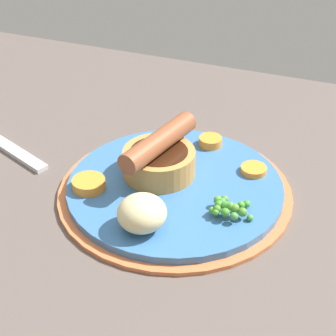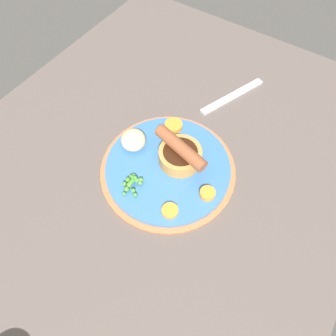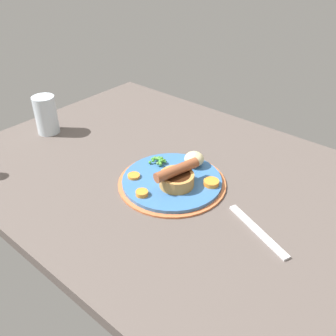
{
  "view_description": "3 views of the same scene",
  "coord_description": "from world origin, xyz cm",
  "views": [
    {
      "loc": [
        14.47,
        -45.67,
        41.91
      ],
      "look_at": [
        -4.51,
        2.61,
        6.89
      ],
      "focal_mm": 60.0,
      "sensor_mm": 36.0,
      "label": 1
    },
    {
      "loc": [
        21.72,
        20.35,
        54.79
      ],
      "look_at": [
        -2.56,
        4.29,
        6.44
      ],
      "focal_mm": 32.0,
      "sensor_mm": 36.0,
      "label": 2
    },
    {
      "loc": [
        -52.59,
        61.86,
        57.98
      ],
      "look_at": [
        -2.45,
        3.15,
        6.91
      ],
      "focal_mm": 40.0,
      "sensor_mm": 36.0,
      "label": 3
    }
  ],
  "objects": [
    {
      "name": "carrot_slice_2",
      "position": [
        3.87,
        8.95,
        4.75
      ],
      "size": [
        4.27,
        4.27,
        0.71
      ],
      "primitive_type": "cylinder",
      "rotation": [
        0.0,
        0.0,
        0.63
      ],
      "color": "orange",
      "rests_on": "dinner_plate"
    },
    {
      "name": "sausage_pudding",
      "position": [
        -6.4,
        4.58,
        6.69
      ],
      "size": [
        8.45,
        12.08,
        5.62
      ],
      "rotation": [
        0.0,
        0.0,
        4.48
      ],
      "color": "#BC8442",
      "rests_on": "dinner_plate"
    },
    {
      "name": "dinner_plate",
      "position": [
        -3.94,
        3.35,
        3.57
      ],
      "size": [
        27.02,
        27.02,
        1.4
      ],
      "color": "#CC6B3D",
      "rests_on": "dining_table"
    },
    {
      "name": "pea_pile",
      "position": [
        3.34,
        0.05,
        5.42
      ],
      "size": [
        4.69,
        3.76,
        1.74
      ],
      "color": "#42943A",
      "rests_on": "dinner_plate"
    },
    {
      "name": "fork",
      "position": [
        -28.94,
        4.96,
        3.3
      ],
      "size": [
        17.31,
        8.17,
        0.6
      ],
      "primitive_type": "cube",
      "rotation": [
        0.0,
        0.0,
        -0.38
      ],
      "color": "silver",
      "rests_on": "dining_table"
    },
    {
      "name": "carrot_slice_1",
      "position": [
        -12.71,
        -1.03,
        4.97
      ],
      "size": [
        5.18,
        5.18,
        1.15
      ],
      "primitive_type": "cylinder",
      "rotation": [
        0.0,
        0.0,
        5.73
      ],
      "color": "orange",
      "rests_on": "dinner_plate"
    },
    {
      "name": "carrot_slice_0",
      "position": [
        -2.77,
        12.92,
        4.93
      ],
      "size": [
        4.0,
        4.0,
        1.07
      ],
      "primitive_type": "cylinder",
      "rotation": [
        0.0,
        0.0,
        5.25
      ],
      "color": "orange",
      "rests_on": "dinner_plate"
    },
    {
      "name": "potato_chunk_0",
      "position": [
        -4.29,
        -5.18,
        6.31
      ],
      "size": [
        7.14,
        7.13,
        3.82
      ],
      "primitive_type": "ellipsoid",
      "rotation": [
        0.0,
        0.0,
        3.84
      ],
      "color": "beige",
      "rests_on": "dinner_plate"
    },
    {
      "name": "dining_table",
      "position": [
        0.0,
        0.0,
        1.5
      ],
      "size": [
        110.0,
        80.0,
        3.0
      ],
      "primitive_type": "cube",
      "color": "#564C47",
      "rests_on": "ground"
    }
  ]
}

